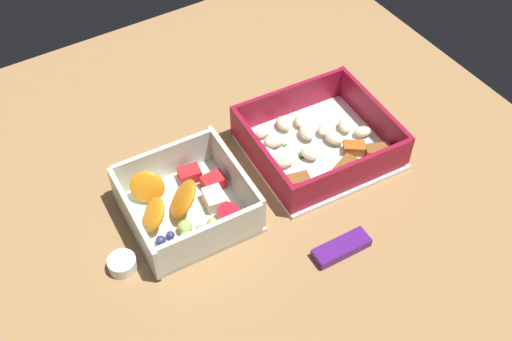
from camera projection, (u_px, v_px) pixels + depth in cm
name	position (u px, v px, depth cm)	size (l,w,h in cm)	color
table_surface	(251.00, 190.00, 80.32)	(80.00, 80.00, 2.00)	#9E7547
pasta_container	(318.00, 142.00, 82.39)	(18.90, 17.40, 5.22)	white
fruit_bowl	(186.00, 205.00, 74.80)	(14.88, 14.76, 5.51)	silver
candy_bar	(341.00, 248.00, 72.30)	(7.00, 2.40, 1.20)	#51197A
paper_cup_liner	(122.00, 264.00, 70.57)	(3.25, 3.25, 1.62)	white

